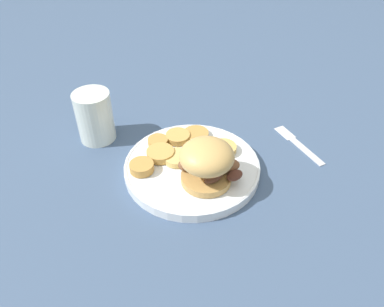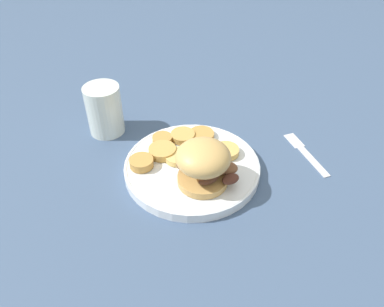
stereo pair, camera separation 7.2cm
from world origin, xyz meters
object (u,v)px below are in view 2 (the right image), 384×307
object	(u,v)px
sandwich	(204,162)
dinner_plate	(192,167)
drinking_glass	(104,110)
fork	(306,153)

from	to	relation	value
sandwich	dinner_plate	bearing A→B (deg)	139.11
dinner_plate	drinking_glass	xyz separation A→B (m)	(-0.23, 0.04, 0.04)
drinking_glass	dinner_plate	bearing A→B (deg)	-9.57
fork	drinking_glass	bearing A→B (deg)	-164.80
dinner_plate	sandwich	xyz separation A→B (m)	(0.04, -0.04, 0.06)
dinner_plate	drinking_glass	bearing A→B (deg)	170.43
fork	sandwich	bearing A→B (deg)	-128.27
fork	drinking_glass	distance (m)	0.44
sandwich	fork	xyz separation A→B (m)	(0.15, 0.19, -0.07)
drinking_glass	fork	bearing A→B (deg)	15.20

